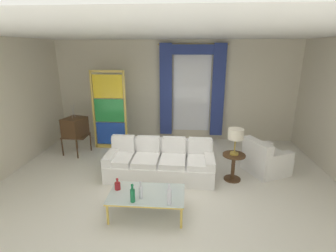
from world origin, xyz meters
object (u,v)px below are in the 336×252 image
object	(u,v)px
stained_glass_divider	(109,112)
bottle_amber_squat	(118,185)
bottle_blue_decanter	(141,191)
armchair_white	(265,161)
vintage_tv	(75,128)
bottle_crystal_tall	(169,196)
bottle_ruby_flask	(133,195)
table_lamp_brass	(236,135)
couch_white_long	(160,163)
round_side_table	(233,165)
coffee_table	(147,195)
peacock_figurine	(124,147)

from	to	relation	value
stained_glass_divider	bottle_amber_squat	bearing A→B (deg)	-71.28
bottle_blue_decanter	armchair_white	size ratio (longest dim) A/B	0.28
vintage_tv	bottle_amber_squat	bearing A→B (deg)	-53.42
bottle_crystal_tall	vintage_tv	bearing A→B (deg)	134.35
bottle_ruby_flask	table_lamp_brass	size ratio (longest dim) A/B	0.55
bottle_amber_squat	bottle_ruby_flask	size ratio (longest dim) A/B	0.69
couch_white_long	armchair_white	xyz separation A→B (m)	(2.37, 0.34, -0.02)
vintage_tv	bottle_crystal_tall	bearing A→B (deg)	-45.65
stained_glass_divider	round_side_table	bearing A→B (deg)	-27.23
couch_white_long	bottle_amber_squat	xyz separation A→B (m)	(-0.60, -1.33, 0.18)
vintage_tv	couch_white_long	bearing A→B (deg)	-24.48
couch_white_long	bottle_crystal_tall	xyz separation A→B (m)	(0.32, -1.69, 0.25)
coffee_table	bottle_blue_decanter	xyz separation A→B (m)	(-0.07, -0.14, 0.15)
round_side_table	peacock_figurine	bearing A→B (deg)	156.08
couch_white_long	bottle_ruby_flask	bearing A→B (deg)	-98.95
round_side_table	coffee_table	bearing A→B (deg)	-141.27
peacock_figurine	round_side_table	xyz separation A→B (m)	(2.69, -1.19, 0.14)
vintage_tv	armchair_white	distance (m)	4.85
coffee_table	vintage_tv	distance (m)	3.44
bottle_blue_decanter	bottle_crystal_tall	size ratio (longest dim) A/B	0.85
bottle_amber_squat	peacock_figurine	xyz separation A→B (m)	(-0.50, 2.45, -0.27)
table_lamp_brass	vintage_tv	bearing A→B (deg)	163.62
bottle_blue_decanter	bottle_ruby_flask	world-z (taller)	bottle_ruby_flask
bottle_blue_decanter	stained_glass_divider	size ratio (longest dim) A/B	0.14
vintage_tv	coffee_table	bearing A→B (deg)	-47.22
bottle_crystal_tall	peacock_figurine	size ratio (longest dim) A/B	0.59
bottle_blue_decanter	round_side_table	size ratio (longest dim) A/B	0.50
table_lamp_brass	bottle_crystal_tall	bearing A→B (deg)	-128.18
coffee_table	round_side_table	xyz separation A→B (m)	(1.67, 1.34, -0.02)
couch_white_long	stained_glass_divider	bearing A→B (deg)	135.53
bottle_amber_squat	round_side_table	bearing A→B (deg)	29.83
bottle_blue_decanter	table_lamp_brass	xyz separation A→B (m)	(1.74, 1.48, 0.50)
vintage_tv	stained_glass_divider	size ratio (longest dim) A/B	0.61
couch_white_long	bottle_ruby_flask	size ratio (longest dim) A/B	7.46
bottle_blue_decanter	bottle_crystal_tall	distance (m)	0.49
couch_white_long	bottle_amber_squat	distance (m)	1.47
coffee_table	peacock_figurine	bearing A→B (deg)	112.01
couch_white_long	table_lamp_brass	bearing A→B (deg)	-2.83
bottle_amber_squat	vintage_tv	world-z (taller)	vintage_tv
coffee_table	bottle_ruby_flask	xyz separation A→B (m)	(-0.18, -0.26, 0.16)
bottle_ruby_flask	stained_glass_divider	distance (m)	3.52
couch_white_long	vintage_tv	size ratio (longest dim) A/B	1.75
vintage_tv	bottle_ruby_flask	bearing A→B (deg)	-52.29
table_lamp_brass	coffee_table	bearing A→B (deg)	-141.27
coffee_table	armchair_white	bearing A→B (deg)	35.60
armchair_white	peacock_figurine	xyz separation A→B (m)	(-3.47, 0.78, -0.07)
peacock_figurine	round_side_table	bearing A→B (deg)	-23.92
armchair_white	round_side_table	bearing A→B (deg)	-151.99
coffee_table	round_side_table	world-z (taller)	round_side_table
bottle_blue_decanter	bottle_amber_squat	size ratio (longest dim) A/B	1.38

